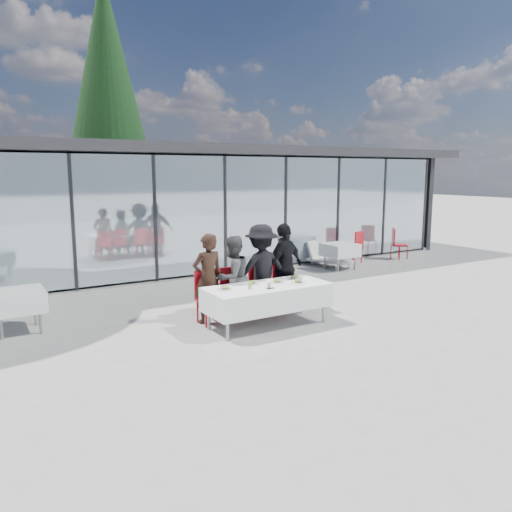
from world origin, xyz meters
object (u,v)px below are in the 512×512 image
Objects in this scene: spare_chair_b at (356,245)px; lounger at (326,257)px; folded_eyeglasses at (270,288)px; conifer_tree at (107,89)px; diner_c at (261,269)px; diner_chair_c at (261,287)px; plate_a at (225,288)px; plate_b at (252,283)px; spare_chair_a at (397,242)px; spare_table_left at (18,301)px; diner_a at (208,278)px; plate_d at (295,277)px; juice_bottle at (250,285)px; diner_chair_b at (233,291)px; diner_chair_d at (285,283)px; dining_table at (268,297)px; plate_extra at (299,282)px; diner_chair_a at (208,294)px; diner_b at (233,277)px; spare_table_right at (340,250)px; plate_c at (277,281)px; diner_d at (285,267)px.

spare_chair_b reaches higher than lounger.
folded_eyeglasses is 0.01× the size of conifer_tree.
diner_c is 1.80× the size of diner_chair_c.
plate_b is at bearing 11.80° from plate_a.
diner_c reaches higher than spare_chair_a.
conifer_tree reaches higher than diner_c.
lounger is (-2.71, 0.20, -0.28)m from spare_chair_a.
spare_table_left is at bearing -166.37° from lounger.
diner_a is 1.65m from plate_d.
conifer_tree reaches higher than spare_chair_b.
diner_chair_c is 6.86× the size of juice_bottle.
spare_table_left is at bearing 161.60° from diner_chair_b.
plate_d is at bearing -1.06° from plate_b.
diner_chair_d is at bearing 75.24° from plate_d.
spare_chair_a reaches higher than plate_b.
diner_chair_d is at bearing 40.34° from dining_table.
diner_chair_c is 6.96× the size of folded_eyeglasses.
folded_eyeglasses is at bearing -78.17° from plate_b.
diner_c reaches higher than plate_extra.
diner_chair_a is (0.00, -0.01, -0.29)m from diner_a.
dining_table is 0.51m from juice_bottle.
diner_c is at bearing -15.72° from spare_table_left.
spare_chair_a is (7.48, 3.56, -0.24)m from plate_b.
diner_chair_c and diner_chair_d have the same top height.
diner_chair_d reaches higher than folded_eyeglasses.
diner_a is 0.92m from juice_bottle.
diner_b reaches higher than folded_eyeglasses.
diner_c reaches higher than diner_chair_a.
spare_table_left is 11.31m from spare_chair_a.
spare_chair_b is at bearing 25.75° from spare_table_right.
plate_c is at bearing 145.41° from diner_a.
spare_table_left is (-4.15, 1.84, -0.22)m from plate_c.
juice_bottle is at bearing -165.60° from plate_c.
dining_table is at bearing -143.51° from spare_table_right.
plate_c is at bearing -152.23° from spare_chair_a.
spare_chair_b is at bearing 35.78° from folded_eyeglasses.
spare_table_left is at bearing 165.96° from diner_chair_d.
spare_chair_b reaches higher than plate_d.
plate_extra is 0.03× the size of conifer_tree.
folded_eyeglasses is at bearing -112.21° from dining_table.
diner_chair_c is at bearing 85.15° from plate_c.
plate_d is at bearing 13.91° from juice_bottle.
plate_c is at bearing -30.80° from diner_chair_a.
plate_a is at bearing 170.18° from plate_extra.
plate_c is (-0.61, -0.66, -0.10)m from diner_d.
diner_b reaches higher than diner_chair_d.
diner_chair_a reaches higher than plate_extra.
plate_b and plate_extra have the same top height.
spare_table_left is 0.59× the size of lounger.
diner_c is 7.59m from spare_chair_a.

